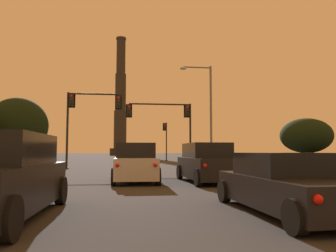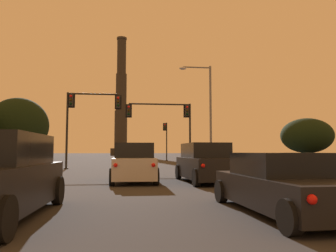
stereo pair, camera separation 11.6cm
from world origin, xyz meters
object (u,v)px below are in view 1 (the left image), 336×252
object	(u,v)px
sedan_right_lane_third	(285,185)
suv_right_lane_second	(207,163)
traffic_light_overhead_left	(85,111)
traffic_light_far_right	(166,136)
traffic_light_overhead_right	(169,118)
smokestack	(120,108)
suv_center_lane_second	(135,163)
street_lamp	(206,106)

from	to	relation	value
sedan_right_lane_third	suv_right_lane_second	size ratio (longest dim) A/B	0.96
traffic_light_overhead_left	traffic_light_far_right	world-z (taller)	traffic_light_overhead_left
suv_right_lane_second	traffic_light_overhead_right	bearing A→B (deg)	87.61
suv_right_lane_second	smokestack	bearing A→B (deg)	91.21
sedan_right_lane_third	suv_center_lane_second	distance (m)	9.32
sedan_right_lane_third	suv_right_lane_second	distance (m)	7.95
suv_right_lane_second	smokestack	size ratio (longest dim) A/B	0.11
suv_right_lane_second	street_lamp	world-z (taller)	street_lamp
suv_right_lane_second	sedan_right_lane_third	bearing A→B (deg)	-92.73
suv_center_lane_second	traffic_light_far_right	xyz separation A→B (m)	(5.79, 36.31, 3.13)
traffic_light_far_right	traffic_light_overhead_left	bearing A→B (deg)	-111.96
sedan_right_lane_third	suv_right_lane_second	xyz separation A→B (m)	(0.07, 7.95, 0.23)
sedan_right_lane_third	smokestack	xyz separation A→B (m)	(-6.25, 113.05, 16.59)
traffic_light_overhead_right	traffic_light_overhead_left	bearing A→B (deg)	-167.29
traffic_light_overhead_left	traffic_light_far_right	bearing A→B (deg)	68.04
traffic_light_overhead_right	smokestack	distance (m)	91.64
traffic_light_overhead_left	traffic_light_overhead_right	size ratio (longest dim) A/B	1.05
traffic_light_far_right	street_lamp	world-z (taller)	street_lamp
sedan_right_lane_third	street_lamp	world-z (taller)	street_lamp
suv_right_lane_second	traffic_light_far_right	bearing A→B (deg)	84.07
suv_center_lane_second	traffic_light_overhead_right	world-z (taller)	traffic_light_overhead_right
suv_center_lane_second	smokestack	size ratio (longest dim) A/B	0.11
suv_right_lane_second	street_lamp	distance (m)	14.00
traffic_light_overhead_left	traffic_light_overhead_right	world-z (taller)	traffic_light_overhead_left
sedan_right_lane_third	smokestack	distance (m)	114.44
traffic_light_far_right	traffic_light_overhead_right	xyz separation A→B (m)	(-2.36, -22.49, 0.55)
suv_center_lane_second	smokestack	xyz separation A→B (m)	(-2.93, 104.35, 16.36)
traffic_light_far_right	street_lamp	distance (m)	24.30
suv_center_lane_second	street_lamp	size ratio (longest dim) A/B	0.54
suv_center_lane_second	traffic_light_overhead_left	distance (m)	13.40
suv_right_lane_second	suv_center_lane_second	bearing A→B (deg)	165.25
suv_right_lane_second	smokestack	xyz separation A→B (m)	(-6.32, 105.10, 16.36)
traffic_light_far_right	traffic_light_overhead_right	size ratio (longest dim) A/B	0.99
suv_center_lane_second	smokestack	world-z (taller)	smokestack
street_lamp	sedan_right_lane_third	bearing A→B (deg)	-98.90
suv_right_lane_second	traffic_light_overhead_right	xyz separation A→B (m)	(0.04, 14.57, 3.68)
suv_right_lane_second	smokestack	distance (m)	106.56
street_lamp	smokestack	bearing A→B (deg)	95.88
traffic_light_overhead_left	smokestack	world-z (taller)	smokestack
traffic_light_overhead_left	traffic_light_far_right	distance (m)	26.06
sedan_right_lane_third	smokestack	size ratio (longest dim) A/B	0.11
suv_right_lane_second	traffic_light_overhead_left	distance (m)	15.38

